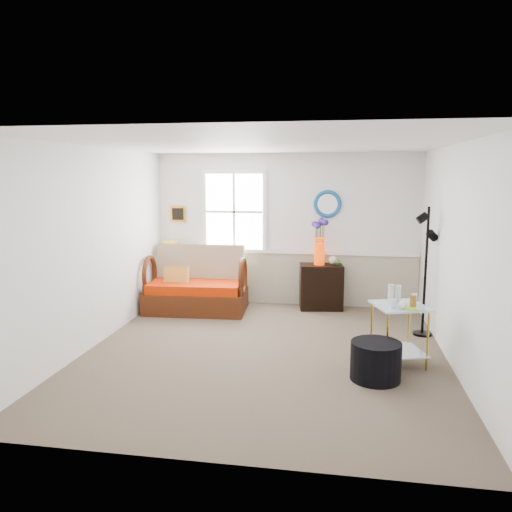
% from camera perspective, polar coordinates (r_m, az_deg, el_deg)
% --- Properties ---
extents(floor, '(4.50, 5.00, 0.01)m').
position_cam_1_polar(floor, '(6.47, 0.93, -10.97)').
color(floor, brown).
rests_on(floor, ground).
extents(ceiling, '(4.50, 5.00, 0.01)m').
position_cam_1_polar(ceiling, '(6.08, 0.99, 12.69)').
color(ceiling, white).
rests_on(ceiling, walls).
extents(walls, '(4.51, 5.01, 2.60)m').
position_cam_1_polar(walls, '(6.14, 0.96, 0.49)').
color(walls, white).
rests_on(walls, floor).
extents(wainscot, '(4.46, 0.02, 0.90)m').
position_cam_1_polar(wainscot, '(8.71, 3.37, -2.57)').
color(wainscot, '#A59C84').
rests_on(wainscot, walls).
extents(chair_rail, '(4.46, 0.04, 0.06)m').
position_cam_1_polar(chair_rail, '(8.62, 3.39, 0.48)').
color(chair_rail, white).
rests_on(chair_rail, walls).
extents(window, '(1.14, 0.06, 1.44)m').
position_cam_1_polar(window, '(8.68, -2.50, 5.07)').
color(window, white).
rests_on(window, walls).
extents(picture, '(0.28, 0.03, 0.28)m').
position_cam_1_polar(picture, '(8.96, -8.90, 4.78)').
color(picture, '#AE7516').
rests_on(picture, walls).
extents(mirror, '(0.47, 0.07, 0.47)m').
position_cam_1_polar(mirror, '(8.50, 8.18, 5.90)').
color(mirror, '#1867AC').
rests_on(mirror, walls).
extents(loveseat, '(1.68, 1.01, 1.06)m').
position_cam_1_polar(loveseat, '(8.28, -6.86, -2.68)').
color(loveseat, '#4A1A06').
rests_on(loveseat, floor).
extents(throw_pillow, '(0.40, 0.10, 0.40)m').
position_cam_1_polar(throw_pillow, '(8.30, -9.08, -2.58)').
color(throw_pillow, orange).
rests_on(throw_pillow, loveseat).
extents(lamp_stand, '(0.38, 0.38, 0.55)m').
position_cam_1_polar(lamp_stand, '(9.02, -9.86, -3.40)').
color(lamp_stand, black).
rests_on(lamp_stand, floor).
extents(table_lamp, '(0.30, 0.30, 0.52)m').
position_cam_1_polar(table_lamp, '(8.92, -9.79, -0.02)').
color(table_lamp, '#BA8320').
rests_on(table_lamp, lamp_stand).
extents(potted_plant, '(0.37, 0.40, 0.27)m').
position_cam_1_polar(potted_plant, '(8.91, -9.14, -0.84)').
color(potted_plant, '#416B2A').
rests_on(potted_plant, lamp_stand).
extents(cabinet, '(0.76, 0.55, 0.75)m').
position_cam_1_polar(cabinet, '(8.47, 7.45, -3.48)').
color(cabinet, black).
rests_on(cabinet, floor).
extents(flower_vase, '(0.30, 0.30, 0.76)m').
position_cam_1_polar(flower_vase, '(8.34, 7.29, 1.59)').
color(flower_vase, '#DB3502').
rests_on(flower_vase, cabinet).
extents(side_table, '(0.72, 0.72, 0.73)m').
position_cam_1_polar(side_table, '(6.21, 15.98, -8.66)').
color(side_table, '#B5912F').
rests_on(side_table, floor).
extents(tabletop_items, '(0.46, 0.46, 0.23)m').
position_cam_1_polar(tabletop_items, '(6.05, 16.49, -4.43)').
color(tabletop_items, silver).
rests_on(tabletop_items, side_table).
extents(floor_lamp, '(0.30, 0.30, 1.81)m').
position_cam_1_polar(floor_lamp, '(7.30, 18.80, -1.74)').
color(floor_lamp, black).
rests_on(floor_lamp, floor).
extents(ottoman, '(0.59, 0.59, 0.43)m').
position_cam_1_polar(ottoman, '(5.76, 13.52, -11.58)').
color(ottoman, black).
rests_on(ottoman, floor).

